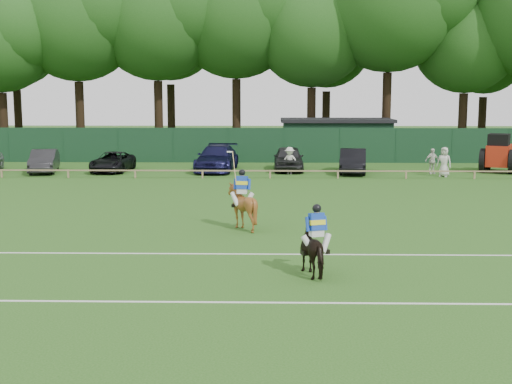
{
  "coord_description": "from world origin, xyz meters",
  "views": [
    {
      "loc": [
        1.05,
        -22.08,
        5.11
      ],
      "look_at": [
        0.5,
        3.0,
        1.4
      ],
      "focal_mm": 48.0,
      "sensor_mm": 36.0,
      "label": 1
    }
  ],
  "objects_px": {
    "spectator_left": "(290,161)",
    "polo_ball": "(326,245)",
    "spectator_mid": "(432,161)",
    "utility_shed": "(336,139)",
    "horse_dark": "(316,251)",
    "suv_black": "(113,162)",
    "spectator_right": "(444,162)",
    "estate_black": "(353,161)",
    "tractor": "(499,154)",
    "sedan_navy": "(217,158)",
    "hatch_grey": "(288,158)",
    "horse_chestnut": "(242,207)",
    "sedan_grey": "(44,161)"
  },
  "relations": [
    {
      "from": "horse_dark",
      "to": "spectator_right",
      "type": "bearing_deg",
      "value": -131.31
    },
    {
      "from": "estate_black",
      "to": "spectator_left",
      "type": "relative_size",
      "value": 2.73
    },
    {
      "from": "hatch_grey",
      "to": "spectator_right",
      "type": "relative_size",
      "value": 2.6
    },
    {
      "from": "horse_chestnut",
      "to": "spectator_mid",
      "type": "xyz_separation_m",
      "value": [
        11.08,
        17.41,
        -0.05
      ]
    },
    {
      "from": "horse_chestnut",
      "to": "polo_ball",
      "type": "height_order",
      "value": "horse_chestnut"
    },
    {
      "from": "horse_dark",
      "to": "sedan_grey",
      "type": "relative_size",
      "value": 0.38
    },
    {
      "from": "suv_black",
      "to": "tractor",
      "type": "distance_m",
      "value": 24.55
    },
    {
      "from": "suv_black",
      "to": "polo_ball",
      "type": "distance_m",
      "value": 24.22
    },
    {
      "from": "sedan_grey",
      "to": "tractor",
      "type": "height_order",
      "value": "tractor"
    },
    {
      "from": "horse_dark",
      "to": "spectator_right",
      "type": "xyz_separation_m",
      "value": [
        9.13,
        22.45,
        0.19
      ]
    },
    {
      "from": "spectator_mid",
      "to": "estate_black",
      "type": "bearing_deg",
      "value": 159.51
    },
    {
      "from": "horse_chestnut",
      "to": "hatch_grey",
      "type": "bearing_deg",
      "value": -88.37
    },
    {
      "from": "suv_black",
      "to": "tractor",
      "type": "height_order",
      "value": "tractor"
    },
    {
      "from": "horse_dark",
      "to": "hatch_grey",
      "type": "distance_m",
      "value": 25.42
    },
    {
      "from": "sedan_grey",
      "to": "spectator_right",
      "type": "distance_m",
      "value": 24.85
    },
    {
      "from": "sedan_navy",
      "to": "spectator_mid",
      "type": "relative_size",
      "value": 3.58
    },
    {
      "from": "suv_black",
      "to": "utility_shed",
      "type": "xyz_separation_m",
      "value": [
        15.09,
        8.77,
        0.91
      ]
    },
    {
      "from": "horse_dark",
      "to": "suv_black",
      "type": "relative_size",
      "value": 0.37
    },
    {
      "from": "spectator_left",
      "to": "horse_dark",
      "type": "bearing_deg",
      "value": -78.26
    },
    {
      "from": "spectator_mid",
      "to": "spectator_right",
      "type": "relative_size",
      "value": 0.89
    },
    {
      "from": "spectator_left",
      "to": "hatch_grey",
      "type": "bearing_deg",
      "value": 102.26
    },
    {
      "from": "sedan_grey",
      "to": "suv_black",
      "type": "bearing_deg",
      "value": -4.86
    },
    {
      "from": "hatch_grey",
      "to": "spectator_right",
      "type": "bearing_deg",
      "value": -17.31
    },
    {
      "from": "horse_dark",
      "to": "spectator_left",
      "type": "distance_m",
      "value": 23.57
    },
    {
      "from": "sedan_grey",
      "to": "spectator_mid",
      "type": "distance_m",
      "value": 24.39
    },
    {
      "from": "spectator_left",
      "to": "polo_ball",
      "type": "bearing_deg",
      "value": -76.59
    },
    {
      "from": "hatch_grey",
      "to": "spectator_mid",
      "type": "xyz_separation_m",
      "value": [
        8.88,
        -1.58,
        0.0
      ]
    },
    {
      "from": "polo_ball",
      "to": "horse_chestnut",
      "type": "bearing_deg",
      "value": 135.8
    },
    {
      "from": "spectator_left",
      "to": "polo_ball",
      "type": "xyz_separation_m",
      "value": [
        0.68,
        -19.96,
        -0.79
      ]
    },
    {
      "from": "suv_black",
      "to": "spectator_left",
      "type": "distance_m",
      "value": 11.35
    },
    {
      "from": "sedan_grey",
      "to": "utility_shed",
      "type": "distance_m",
      "value": 21.46
    },
    {
      "from": "horse_dark",
      "to": "polo_ball",
      "type": "relative_size",
      "value": 18.51
    },
    {
      "from": "spectator_mid",
      "to": "utility_shed",
      "type": "relative_size",
      "value": 0.19
    },
    {
      "from": "sedan_grey",
      "to": "spectator_left",
      "type": "height_order",
      "value": "spectator_left"
    },
    {
      "from": "hatch_grey",
      "to": "utility_shed",
      "type": "height_order",
      "value": "utility_shed"
    },
    {
      "from": "horse_chestnut",
      "to": "hatch_grey",
      "type": "distance_m",
      "value": 19.11
    },
    {
      "from": "estate_black",
      "to": "utility_shed",
      "type": "height_order",
      "value": "utility_shed"
    },
    {
      "from": "sedan_grey",
      "to": "hatch_grey",
      "type": "height_order",
      "value": "hatch_grey"
    },
    {
      "from": "sedan_navy",
      "to": "spectator_right",
      "type": "height_order",
      "value": "spectator_right"
    },
    {
      "from": "sedan_navy",
      "to": "spectator_left",
      "type": "distance_m",
      "value": 4.91
    },
    {
      "from": "sedan_navy",
      "to": "spectator_mid",
      "type": "distance_m",
      "value": 13.56
    },
    {
      "from": "horse_dark",
      "to": "tractor",
      "type": "height_order",
      "value": "tractor"
    },
    {
      "from": "estate_black",
      "to": "spectator_right",
      "type": "bearing_deg",
      "value": -11.64
    },
    {
      "from": "estate_black",
      "to": "tractor",
      "type": "bearing_deg",
      "value": 10.45
    },
    {
      "from": "horse_chestnut",
      "to": "polo_ball",
      "type": "bearing_deg",
      "value": 144.04
    },
    {
      "from": "estate_black",
      "to": "sedan_navy",
      "type": "bearing_deg",
      "value": -179.13
    },
    {
      "from": "sedan_navy",
      "to": "utility_shed",
      "type": "height_order",
      "value": "utility_shed"
    },
    {
      "from": "suv_black",
      "to": "spectator_right",
      "type": "relative_size",
      "value": 2.52
    },
    {
      "from": "spectator_mid",
      "to": "sedan_grey",
      "type": "bearing_deg",
      "value": 163.39
    },
    {
      "from": "spectator_mid",
      "to": "spectator_right",
      "type": "bearing_deg",
      "value": -89.81
    }
  ]
}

